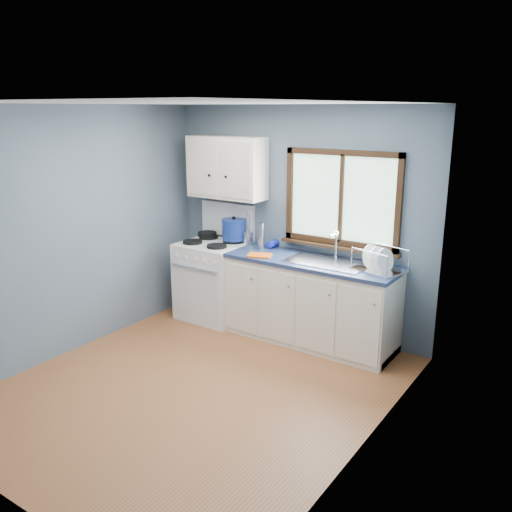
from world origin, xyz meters
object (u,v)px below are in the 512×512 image
Objects in this scene: gas_range at (214,278)px; utensil_crock at (248,238)px; skillet at (207,234)px; base_cabinets at (310,306)px; stockpot at (234,229)px; dish_rack at (379,264)px; thermos at (261,236)px; sink at (327,268)px.

gas_range is 3.48× the size of utensil_crock.
utensil_crock reaches higher than skillet.
utensil_crock reaches higher than base_cabinets.
base_cabinets is 6.26× the size of stockpot.
base_cabinets is at bearing -10.36° from utensil_crock.
thermos is at bearing -164.86° from dish_rack.
utensil_crock is at bearing 9.59° from stockpot.
utensil_crock is 1.67m from dish_rack.
skillet is 2.23m from dish_rack.
base_cabinets is 3.41× the size of dish_rack.
thermos is (-0.69, 0.08, 0.66)m from base_cabinets.
gas_range reaches higher than base_cabinets.
skillet is at bearing -165.04° from dish_rack.
stockpot is 1.85m from dish_rack.
base_cabinets is 0.48m from sink.
skillet is at bearing 144.56° from gas_range.
skillet is 0.82m from thermos.
stockpot reaches higher than dish_rack.
utensil_crock reaches higher than stockpot.
dish_rack is (1.84, -0.11, -0.10)m from stockpot.
skillet is 1.16× the size of thermos.
skillet is 0.64× the size of dish_rack.
stockpot is 0.76× the size of utensil_crock.
thermos is (0.42, -0.06, -0.02)m from stockpot.
dish_rack is at bearing -4.08° from skillet.
utensil_crock is at bearing 3.38° from skillet.
gas_range is 4.60× the size of stockpot.
skillet is (-1.68, 0.12, 0.12)m from sink.
thermos is at bearing -4.40° from skillet.
base_cabinets is (1.31, 0.02, -0.08)m from gas_range.
utensil_crock reaches higher than sink.
sink is at bearing -5.84° from skillet.
thermos is (0.61, 0.10, 0.58)m from gas_range.
utensil_crock reaches higher than dish_rack.
thermos is (-0.87, 0.08, 0.21)m from sink.
thermos is (0.81, -0.04, 0.09)m from skillet.
stockpot reaches higher than thermos.
gas_range is 0.55m from skillet.
utensil_crock reaches higher than thermos.
utensil_crock is at bearing 171.26° from sink.
skillet is at bearing -174.91° from utensil_crock.
stockpot is at bearing 1.27° from skillet.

